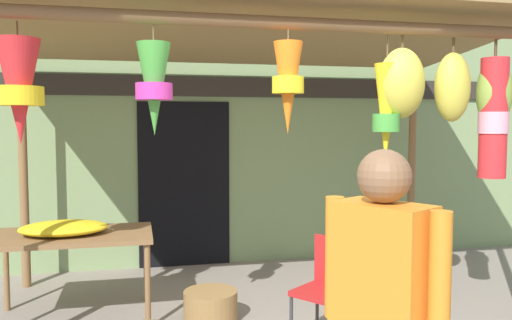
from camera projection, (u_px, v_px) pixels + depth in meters
shop_facade at (231, 122)px, 6.58m from camera, size 9.67×0.29×3.52m
market_stall_canopy at (266, 48)px, 4.77m from camera, size 5.00×2.51×2.80m
display_table at (73, 242)px, 4.63m from camera, size 1.37×0.83×0.77m
flower_heap_on_table at (65, 228)px, 4.58m from camera, size 0.75×0.52×0.12m
folding_chair at (329, 282)px, 4.10m from camera, size 0.56×0.56×0.84m
wicker_basket_spare at (211, 306)px, 4.60m from camera, size 0.47×0.47×0.28m
customer_foreground at (382, 310)px, 2.18m from camera, size 0.39×0.53×1.64m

